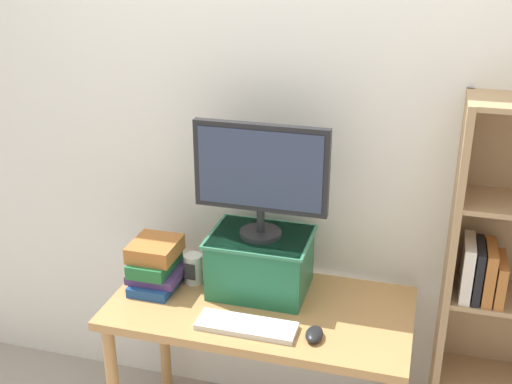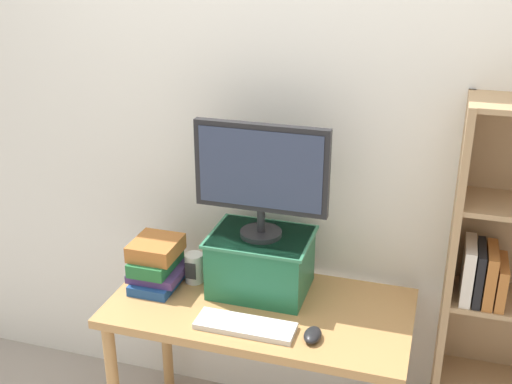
% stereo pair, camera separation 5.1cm
% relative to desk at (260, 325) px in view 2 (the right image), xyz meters
% --- Properties ---
extents(back_wall, '(7.00, 0.08, 2.60)m').
position_rel_desk_xyz_m(back_wall, '(0.00, 0.40, 0.65)').
color(back_wall, silver).
rests_on(back_wall, ground_plane).
extents(desk, '(1.20, 0.61, 0.75)m').
position_rel_desk_xyz_m(desk, '(0.00, 0.00, 0.00)').
color(desk, '#B7844C').
rests_on(desk, ground_plane).
extents(riser_box, '(0.41, 0.32, 0.25)m').
position_rel_desk_xyz_m(riser_box, '(-0.03, 0.11, 0.23)').
color(riser_box, '#1E6642').
rests_on(riser_box, desk).
extents(computer_monitor, '(0.53, 0.17, 0.47)m').
position_rel_desk_xyz_m(computer_monitor, '(-0.03, 0.11, 0.61)').
color(computer_monitor, black).
rests_on(computer_monitor, riser_box).
extents(keyboard, '(0.38, 0.13, 0.02)m').
position_rel_desk_xyz_m(keyboard, '(-0.01, -0.18, 0.11)').
color(keyboard, silver).
rests_on(keyboard, desk).
extents(computer_mouse, '(0.06, 0.10, 0.04)m').
position_rel_desk_xyz_m(computer_mouse, '(0.25, -0.17, 0.12)').
color(computer_mouse, black).
rests_on(computer_mouse, desk).
extents(book_stack, '(0.21, 0.26, 0.20)m').
position_rel_desk_xyz_m(book_stack, '(-0.46, 0.03, 0.19)').
color(book_stack, navy).
rests_on(book_stack, desk).
extents(desk_speaker, '(0.08, 0.08, 0.13)m').
position_rel_desk_xyz_m(desk_speaker, '(-0.32, 0.09, 0.16)').
color(desk_speaker, silver).
rests_on(desk_speaker, desk).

